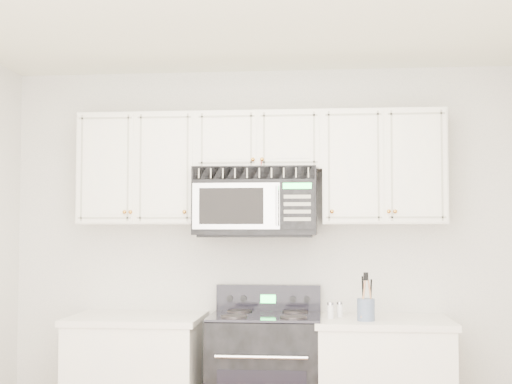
# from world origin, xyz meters

# --- Properties ---
(room) EXTENTS (3.51, 3.51, 2.61)m
(room) POSITION_xyz_m (0.00, 0.00, 1.30)
(room) COLOR brown
(room) RESTS_ON ground
(upper_cabinets) EXTENTS (2.44, 0.37, 0.75)m
(upper_cabinets) POSITION_xyz_m (0.00, 1.58, 1.93)
(upper_cabinets) COLOR silver
(upper_cabinets) RESTS_ON ground
(microwave) EXTENTS (0.81, 0.45, 0.45)m
(microwave) POSITION_xyz_m (-0.02, 1.54, 1.67)
(microwave) COLOR black
(microwave) RESTS_ON ground
(utensil_crock) EXTENTS (0.11, 0.11, 0.29)m
(utensil_crock) POSITION_xyz_m (0.69, 1.30, 0.99)
(utensil_crock) COLOR slate
(utensil_crock) RESTS_ON base_cabinet_right
(shaker_salt) EXTENTS (0.04, 0.04, 0.10)m
(shaker_salt) POSITION_xyz_m (0.53, 1.47, 0.97)
(shaker_salt) COLOR white
(shaker_salt) RESTS_ON base_cabinet_right
(shaker_pepper) EXTENTS (0.04, 0.04, 0.10)m
(shaker_pepper) POSITION_xyz_m (0.47, 1.40, 0.97)
(shaker_pepper) COLOR white
(shaker_pepper) RESTS_ON base_cabinet_right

